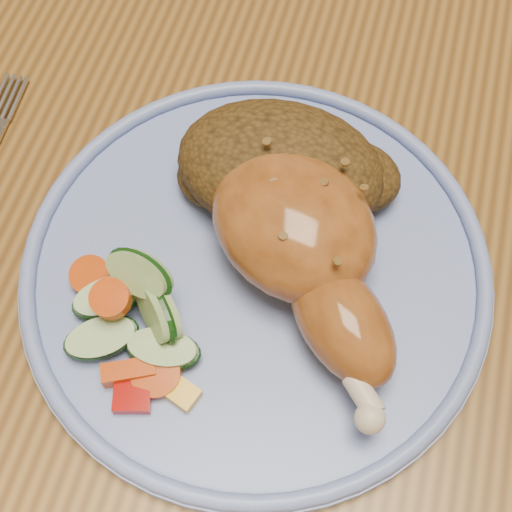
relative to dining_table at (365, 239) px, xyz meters
The scene contains 7 objects.
ground 0.67m from the dining_table, ahead, with size 4.00×4.00×0.00m, color brown.
dining_table is the anchor object (origin of this frame).
plate 0.14m from the dining_table, 125.54° to the right, with size 0.29×0.29×0.01m, color #6F85C9.
plate_rim 0.15m from the dining_table, 125.54° to the right, with size 0.29×0.29×0.01m, color #6F85C9.
chicken_leg 0.15m from the dining_table, 114.14° to the right, with size 0.16×0.18×0.06m.
rice_pilaf 0.14m from the dining_table, 154.27° to the right, with size 0.14×0.10×0.06m.
vegetable_pile 0.22m from the dining_table, 129.82° to the right, with size 0.10×0.10×0.05m.
Camera 1 is at (-0.01, -0.28, 1.16)m, focal length 50.00 mm.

